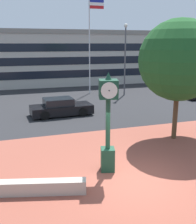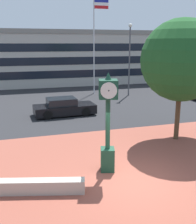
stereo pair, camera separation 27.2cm
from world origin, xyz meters
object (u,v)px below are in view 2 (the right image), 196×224
(car_street_mid, at_px, (64,107))
(civic_building, at_px, (80,56))
(street_lamp_post, at_px, (130,53))
(flagpole_primary, at_px, (95,39))
(street_clock, at_px, (108,120))
(plaza_tree, at_px, (184,62))

(car_street_mid, height_order, civic_building, civic_building)
(street_lamp_post, bearing_deg, civic_building, 100.15)
(flagpole_primary, bearing_deg, street_clock, -104.63)
(street_clock, distance_m, flagpole_primary, 18.37)
(plaza_tree, height_order, street_lamp_post, street_lamp_post)
(car_street_mid, xyz_separation_m, street_lamp_post, (7.64, 5.91, 3.68))
(street_clock, xyz_separation_m, civic_building, (5.30, 27.41, 1.18))
(plaza_tree, xyz_separation_m, flagpole_primary, (-0.54, 14.79, 1.40))
(plaza_tree, height_order, car_street_mid, plaza_tree)
(street_clock, relative_size, flagpole_primary, 0.42)
(street_lamp_post, bearing_deg, flagpole_primary, 144.08)
(plaza_tree, relative_size, street_lamp_post, 0.92)
(civic_building, bearing_deg, plaza_tree, -90.47)
(flagpole_primary, bearing_deg, street_lamp_post, -35.92)
(plaza_tree, distance_m, car_street_mid, 9.33)
(street_clock, bearing_deg, civic_building, 94.29)
(flagpole_primary, bearing_deg, civic_building, 85.73)
(flagpole_primary, xyz_separation_m, street_lamp_post, (2.90, -2.10, -1.34))
(street_clock, bearing_deg, flagpole_primary, 90.60)
(car_street_mid, height_order, street_lamp_post, street_lamp_post)
(car_street_mid, bearing_deg, flagpole_primary, 146.79)
(civic_building, xyz_separation_m, street_lamp_post, (2.16, -12.04, 0.87))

